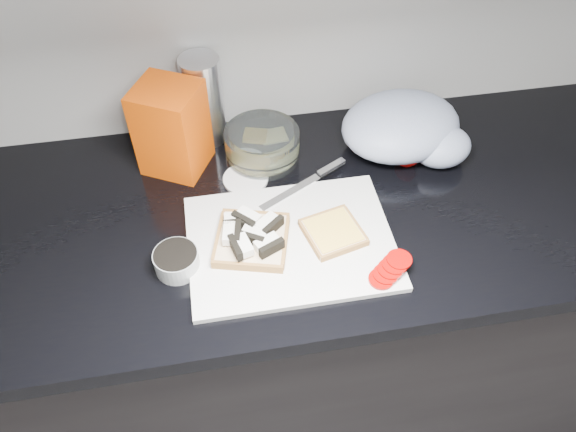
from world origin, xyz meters
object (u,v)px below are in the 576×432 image
at_px(cutting_board, 291,242).
at_px(steel_canister, 204,100).
at_px(bread_bag, 172,128).
at_px(glass_bowl, 262,145).

relative_size(cutting_board, steel_canister, 1.91).
bearing_deg(bread_bag, cutting_board, -24.66).
height_order(cutting_board, bread_bag, bread_bag).
height_order(glass_bowl, bread_bag, bread_bag).
bearing_deg(glass_bowl, steel_canister, 142.31).
bearing_deg(cutting_board, glass_bowl, 93.89).
distance_m(cutting_board, steel_canister, 0.39).
distance_m(glass_bowl, bread_bag, 0.20).
height_order(glass_bowl, steel_canister, steel_canister).
bearing_deg(cutting_board, bread_bag, 127.20).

